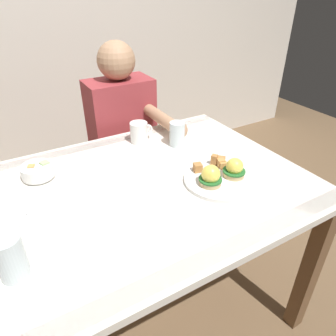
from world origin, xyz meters
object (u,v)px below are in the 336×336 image
Objects in this scene: fruit_bowl at (38,171)px; fork at (22,222)px; eggs_benedict_plate at (220,176)px; diner_person at (125,135)px; water_glass_near at (11,260)px; dining_table at (145,207)px; water_glass_far at (177,135)px; coffee_mug at (139,132)px.

fork is (-0.10, -0.23, -0.03)m from fruit_bowl.
fork is (-0.67, 0.13, -0.02)m from eggs_benedict_plate.
diner_person reaches higher than fruit_bowl.
fruit_bowl is 0.25m from fork.
water_glass_near is (-0.04, -0.20, 0.05)m from fork.
diner_person is at bearing 73.57° from dining_table.
eggs_benedict_plate is at bearing -84.02° from diner_person.
eggs_benedict_plate is 2.19× the size of water_glass_near.
water_glass_far is at bearing 87.01° from eggs_benedict_plate.
water_glass_near is at bearing -150.98° from water_glass_far.
coffee_mug is 0.65m from fork.
fork is at bearing -112.23° from fruit_bowl.
fruit_bowl is (-0.32, 0.24, 0.14)m from dining_table.
coffee_mug is (-0.11, 0.45, 0.03)m from eggs_benedict_plate.
coffee_mug is at bearing 66.79° from dining_table.
eggs_benedict_plate is 0.34m from water_glass_far.
fruit_bowl is 0.47m from coffee_mug.
eggs_benedict_plate is 2.13× the size of fork.
eggs_benedict_plate reaches higher than fork.
eggs_benedict_plate is 0.69m from fork.
water_glass_far is (0.60, -0.03, 0.02)m from fruit_bowl.
water_glass_far is at bearing 29.02° from water_glass_near.
eggs_benedict_plate is 2.45× the size of water_glass_far.
coffee_mug is 0.17m from water_glass_far.
fruit_bowl reaches higher than fork.
fruit_bowl is 0.46m from water_glass_near.
eggs_benedict_plate is 0.24× the size of diner_person.
coffee_mug reaches higher than fruit_bowl.
water_glass_near reaches higher than coffee_mug.
coffee_mug is at bearing -97.80° from diner_person.
water_glass_near reaches higher than fruit_bowl.
fork is at bearing 179.14° from dining_table.
water_glass_far reaches higher than fork.
fruit_bowl is at bearing 143.53° from dining_table.
coffee_mug is at bearing 138.59° from water_glass_far.
fork reaches higher than dining_table.
fork is 0.72m from water_glass_far.
eggs_benedict_plate is 2.25× the size of fruit_bowl.
diner_person reaches higher than water_glass_near.
eggs_benedict_plate is 0.68m from fruit_bowl.
fork is 1.03× the size of water_glass_near.
fruit_bowl is 1.09× the size of water_glass_far.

